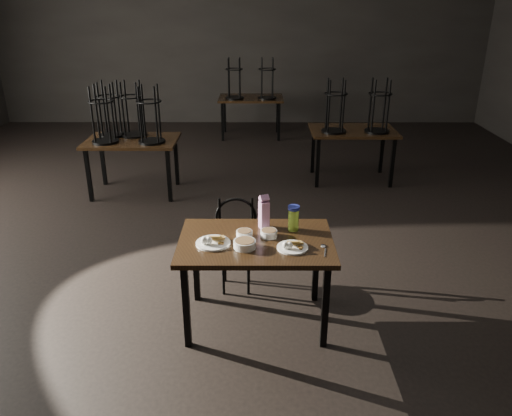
{
  "coord_description": "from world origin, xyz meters",
  "views": [
    {
      "loc": [
        0.34,
        -4.58,
        2.49
      ],
      "look_at": [
        0.33,
        -0.72,
        0.85
      ],
      "focal_mm": 35.0,
      "sensor_mm": 36.0,
      "label": 1
    }
  ],
  "objects_px": {
    "water_bottle": "(294,218)",
    "main_table": "(256,249)",
    "bentwood_chair": "(236,237)",
    "juice_carton": "(264,213)"
  },
  "relations": [
    {
      "from": "juice_carton",
      "to": "bentwood_chair",
      "type": "xyz_separation_m",
      "value": [
        -0.25,
        0.36,
        -0.39
      ]
    },
    {
      "from": "main_table",
      "to": "bentwood_chair",
      "type": "relative_size",
      "value": 1.45
    },
    {
      "from": "water_bottle",
      "to": "juice_carton",
      "type": "bearing_deg",
      "value": 170.35
    },
    {
      "from": "water_bottle",
      "to": "bentwood_chair",
      "type": "relative_size",
      "value": 0.25
    },
    {
      "from": "water_bottle",
      "to": "bentwood_chair",
      "type": "xyz_separation_m",
      "value": [
        -0.48,
        0.4,
        -0.36
      ]
    },
    {
      "from": "bentwood_chair",
      "to": "juice_carton",
      "type": "bearing_deg",
      "value": -56.62
    },
    {
      "from": "main_table",
      "to": "bentwood_chair",
      "type": "xyz_separation_m",
      "value": [
        -0.18,
        0.58,
        -0.18
      ]
    },
    {
      "from": "juice_carton",
      "to": "bentwood_chair",
      "type": "height_order",
      "value": "juice_carton"
    },
    {
      "from": "juice_carton",
      "to": "bentwood_chair",
      "type": "bearing_deg",
      "value": 124.76
    },
    {
      "from": "water_bottle",
      "to": "main_table",
      "type": "bearing_deg",
      "value": -148.65
    }
  ]
}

